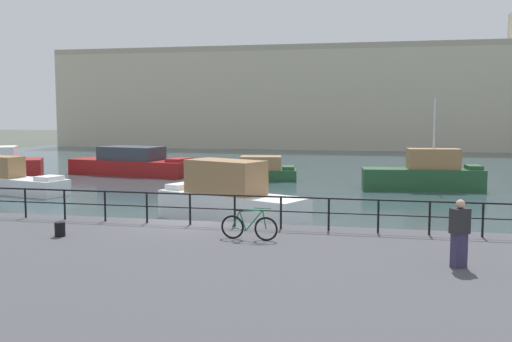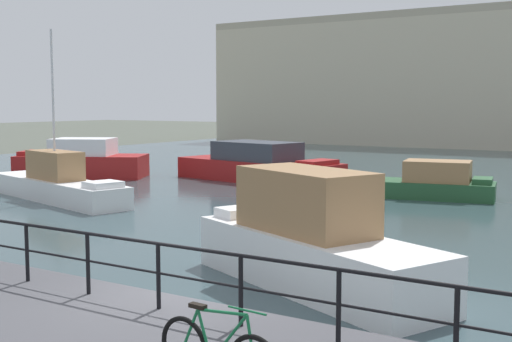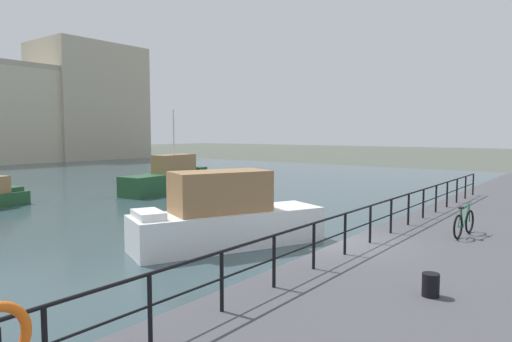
% 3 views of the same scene
% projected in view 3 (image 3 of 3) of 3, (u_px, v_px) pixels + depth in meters
% --- Properties ---
extents(ground_plane, '(240.00, 240.00, 0.00)m').
position_uv_depth(ground_plane, '(340.00, 272.00, 13.11)').
color(ground_plane, '#4C5147').
extents(moored_small_launch, '(7.29, 2.58, 5.54)m').
position_uv_depth(moored_small_launch, '(170.00, 178.00, 30.78)').
color(moored_small_launch, '#23512D').
rests_on(moored_small_launch, water_basin).
extents(moored_green_narrowboat, '(7.04, 4.59, 2.67)m').
position_uv_depth(moored_green_narrowboat, '(226.00, 217.00, 16.02)').
color(moored_green_narrowboat, white).
rests_on(moored_green_narrowboat, water_basin).
extents(quay_railing, '(23.49, 0.07, 1.08)m').
position_uv_depth(quay_railing, '(381.00, 213.00, 13.41)').
color(quay_railing, black).
rests_on(quay_railing, quay_promenade).
extents(parked_bicycle, '(1.77, 0.19, 0.98)m').
position_uv_depth(parked_bicycle, '(464.00, 223.00, 13.65)').
color(parked_bicycle, black).
rests_on(parked_bicycle, quay_promenade).
extents(mooring_bollard, '(0.32, 0.32, 0.44)m').
position_uv_depth(mooring_bollard, '(431.00, 285.00, 8.62)').
color(mooring_bollard, black).
rests_on(mooring_bollard, quay_promenade).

